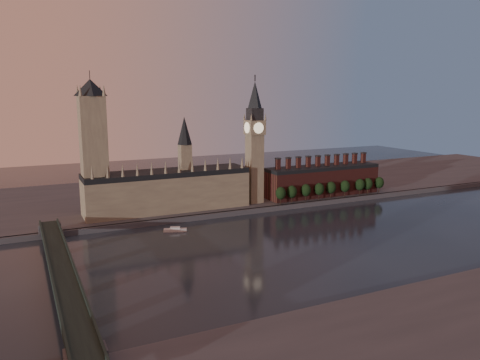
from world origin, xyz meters
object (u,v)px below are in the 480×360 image
at_px(victoria_tower, 93,145).
at_px(big_ben, 255,141).
at_px(westminster_bridge, 63,274).
at_px(river_boat, 175,230).

relative_size(victoria_tower, big_ben, 1.01).
distance_m(westminster_bridge, river_boat, 107.49).
height_order(big_ben, westminster_bridge, big_ben).
bearing_deg(westminster_bridge, river_boat, 41.33).
bearing_deg(westminster_bridge, victoria_tower, 73.44).
bearing_deg(westminster_bridge, big_ben, 34.33).
bearing_deg(victoria_tower, river_boat, -45.77).
height_order(westminster_bridge, river_boat, westminster_bridge).
distance_m(victoria_tower, river_boat, 87.28).
height_order(victoria_tower, big_ben, victoria_tower).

